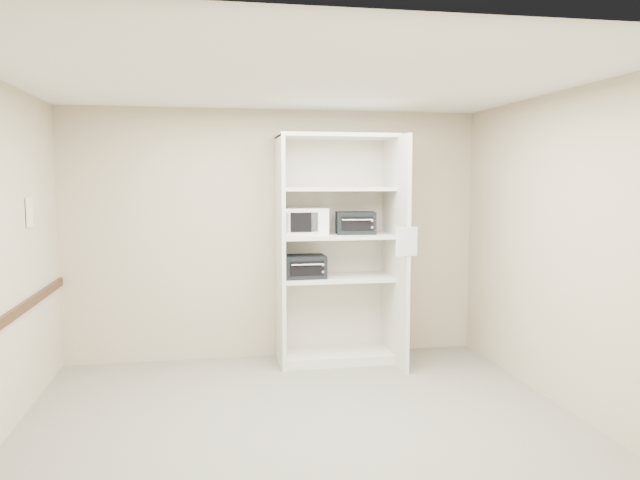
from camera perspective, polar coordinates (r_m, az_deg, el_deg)
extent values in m
cube|color=slate|center=(5.19, -1.55, -16.50)|extent=(4.50, 4.00, 0.01)
cube|color=white|center=(4.87, -1.63, 14.44)|extent=(4.50, 4.00, 0.01)
cube|color=tan|center=(6.82, -4.11, 0.50)|extent=(4.50, 0.02, 2.70)
cube|color=tan|center=(2.91, 4.37, -6.29)|extent=(4.50, 0.02, 2.70)
cube|color=tan|center=(5.64, 21.66, -0.93)|extent=(0.02, 4.00, 2.70)
cube|color=beige|center=(6.52, -3.63, -1.05)|extent=(0.04, 0.60, 2.40)
cube|color=beige|center=(6.62, 6.90, -0.98)|extent=(0.04, 0.90, 2.40)
cube|color=beige|center=(6.91, 1.03, -0.67)|extent=(1.24, 0.02, 2.40)
cube|color=beige|center=(6.86, 1.48, -10.52)|extent=(1.16, 0.56, 0.10)
cube|color=beige|center=(6.67, 1.50, -3.49)|extent=(1.16, 0.56, 0.04)
cube|color=beige|center=(6.62, 1.51, 0.36)|extent=(1.16, 0.56, 0.04)
cube|color=beige|center=(6.59, 1.52, 4.69)|extent=(1.16, 0.56, 0.04)
cube|color=beige|center=(6.61, 1.54, 9.47)|extent=(1.24, 0.60, 0.04)
cube|color=white|center=(6.60, -1.44, 1.74)|extent=(0.47, 0.36, 0.28)
cube|color=black|center=(6.66, 3.27, 1.57)|extent=(0.44, 0.35, 0.23)
cube|color=black|center=(6.55, -1.44, -2.44)|extent=(0.43, 0.33, 0.24)
cube|color=white|center=(6.16, 7.93, -0.14)|extent=(0.22, 0.03, 0.28)
cube|color=silver|center=(5.93, -25.04, 2.31)|extent=(0.01, 0.18, 0.26)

